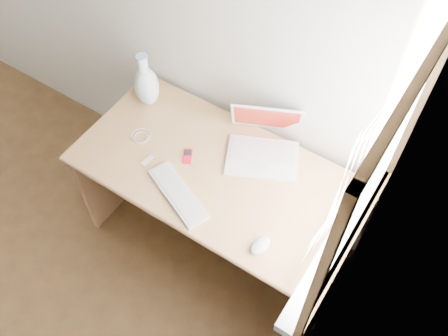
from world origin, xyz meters
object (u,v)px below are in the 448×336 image
Objects in this scene: external_keyboard at (178,194)px; vase at (146,85)px; desk at (226,183)px; laptop at (267,146)px.

vase is at bearing 163.46° from external_keyboard.
desk is 3.35× the size of laptop.
laptop is (0.15, 0.14, 0.27)m from desk.
desk is 0.67m from vase.
desk is 3.58× the size of external_keyboard.
laptop is at bearing 3.92° from vase.
laptop is at bearing 86.10° from external_keyboard.
vase reaches higher than laptop.
external_keyboard reaches higher than desk.
vase is at bearing 170.41° from desk.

